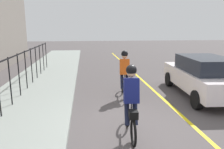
# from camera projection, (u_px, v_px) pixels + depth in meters

# --- Properties ---
(ground_plane) EXTENTS (80.00, 80.00, 0.00)m
(ground_plane) POSITION_uv_depth(u_px,v_px,m) (137.00, 129.00, 5.91)
(ground_plane) COLOR #4D4747
(lane_line_centre) EXTENTS (36.00, 0.12, 0.01)m
(lane_line_centre) POSITION_uv_depth(u_px,v_px,m) (193.00, 126.00, 6.11)
(lane_line_centre) COLOR yellow
(lane_line_centre) RESTS_ON ground
(sidewalk) EXTENTS (40.00, 3.20, 0.15)m
(sidewalk) POSITION_uv_depth(u_px,v_px,m) (4.00, 134.00, 5.48)
(sidewalk) COLOR gray
(sidewalk) RESTS_ON ground
(cyclist_lead) EXTENTS (1.71, 0.38, 1.83)m
(cyclist_lead) POSITION_uv_depth(u_px,v_px,m) (124.00, 74.00, 8.49)
(cyclist_lead) COLOR black
(cyclist_lead) RESTS_ON ground
(cyclist_follow) EXTENTS (1.71, 0.38, 1.83)m
(cyclist_follow) POSITION_uv_depth(u_px,v_px,m) (131.00, 102.00, 5.32)
(cyclist_follow) COLOR black
(cyclist_follow) RESTS_ON ground
(patrol_sedan) EXTENTS (4.51, 2.16, 1.58)m
(patrol_sedan) POSITION_uv_depth(u_px,v_px,m) (203.00, 75.00, 8.67)
(patrol_sedan) COLOR white
(patrol_sedan) RESTS_ON ground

